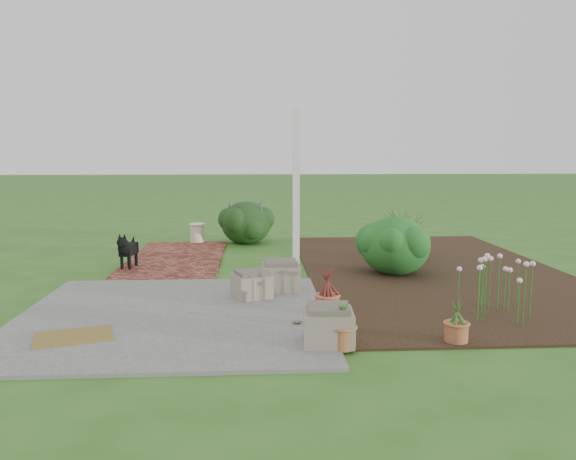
{
  "coord_description": "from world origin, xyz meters",
  "views": [
    {
      "loc": [
        -0.3,
        -8.07,
        1.88
      ],
      "look_at": [
        0.2,
        0.4,
        0.7
      ],
      "focal_mm": 35.0,
      "sensor_mm": 36.0,
      "label": 1
    }
  ],
  "objects": [
    {
      "name": "cream_ceramic_urn",
      "position": [
        -1.5,
        3.48,
        0.23
      ],
      "size": [
        0.3,
        0.3,
        0.37
      ],
      "primitive_type": "cylinder",
      "rotation": [
        0.0,
        0.0,
        0.07
      ],
      "color": "beige",
      "rests_on": "brick_path"
    },
    {
      "name": "purple_flowering_bush",
      "position": [
        -0.48,
        3.51,
        0.45
      ],
      "size": [
        1.24,
        1.24,
        0.89
      ],
      "primitive_type": "ellipsoid",
      "rotation": [
        0.0,
        0.0,
        0.2
      ],
      "color": "black",
      "rests_on": "ground"
    },
    {
      "name": "terracotta_pot_bronze",
      "position": [
        0.52,
        -1.83,
        0.14
      ],
      "size": [
        0.28,
        0.28,
        0.23
      ],
      "primitive_type": "cylinder",
      "rotation": [
        0.0,
        0.0,
        -0.01
      ],
      "color": "#B25B3C",
      "rests_on": "garden_bed"
    },
    {
      "name": "concrete_patio",
      "position": [
        -1.25,
        -1.75,
        0.02
      ],
      "size": [
        3.5,
        3.5,
        0.04
      ],
      "primitive_type": "cube",
      "color": "#5F5F5C",
      "rests_on": "ground"
    },
    {
      "name": "agapanthus_clump_back",
      "position": [
        2.27,
        1.45,
        0.54
      ],
      "size": [
        1.26,
        1.26,
        1.02
      ],
      "primitive_type": null,
      "rotation": [
        0.0,
        0.0,
        0.12
      ],
      "color": "#1B420C",
      "rests_on": "garden_bed"
    },
    {
      "name": "terracotta_pot_small_right",
      "position": [
        0.52,
        -2.97,
        0.14
      ],
      "size": [
        0.27,
        0.27,
        0.22
      ],
      "primitive_type": "cylinder",
      "rotation": [
        0.0,
        0.0,
        -0.06
      ],
      "color": "#A95F39",
      "rests_on": "garden_bed"
    },
    {
      "name": "coir_doormat",
      "position": [
        -2.12,
        -2.54,
        0.05
      ],
      "size": [
        0.85,
        0.68,
        0.02
      ],
      "primitive_type": "cube",
      "rotation": [
        0.0,
        0.0,
        0.31
      ],
      "color": "brown",
      "rests_on": "concrete_patio"
    },
    {
      "name": "terracotta_pot_small_left",
      "position": [
        1.67,
        -2.84,
        0.13
      ],
      "size": [
        0.29,
        0.29,
        0.19
      ],
      "primitive_type": "cylinder",
      "rotation": [
        0.0,
        0.0,
        -0.29
      ],
      "color": "#A55A38",
      "rests_on": "garden_bed"
    },
    {
      "name": "ground",
      "position": [
        0.0,
        0.0,
        0.0
      ],
      "size": [
        80.0,
        80.0,
        0.0
      ],
      "primitive_type": "plane",
      "color": "#336720",
      "rests_on": "ground"
    },
    {
      "name": "black_dog",
      "position": [
        -2.34,
        0.9,
        0.35
      ],
      "size": [
        0.24,
        0.61,
        0.53
      ],
      "rotation": [
        0.0,
        0.0,
        -0.15
      ],
      "color": "black",
      "rests_on": "brick_path"
    },
    {
      "name": "evergreen_shrub",
      "position": [
        1.84,
        0.3,
        0.48
      ],
      "size": [
        1.4,
        1.4,
        0.9
      ],
      "primitive_type": "ellipsoid",
      "rotation": [
        0.0,
        0.0,
        0.41
      ],
      "color": "#14431A",
      "rests_on": "garden_bed"
    },
    {
      "name": "stone_trough_mid",
      "position": [
        -0.35,
        -1.04,
        0.18
      ],
      "size": [
        0.56,
        0.56,
        0.29
      ],
      "primitive_type": "cube",
      "rotation": [
        0.0,
        0.0,
        0.36
      ],
      "color": "#746356",
      "rests_on": "concrete_patio"
    },
    {
      "name": "garden_bed",
      "position": [
        2.5,
        0.5,
        0.01
      ],
      "size": [
        4.0,
        7.0,
        0.03
      ],
      "primitive_type": "cube",
      "color": "black",
      "rests_on": "ground"
    },
    {
      "name": "brick_path",
      "position": [
        -1.7,
        1.75,
        0.02
      ],
      "size": [
        1.6,
        3.5,
        0.04
      ],
      "primitive_type": "cube",
      "color": "#5A241C",
      "rests_on": "ground"
    },
    {
      "name": "stone_trough_near",
      "position": [
        0.4,
        -2.84,
        0.2
      ],
      "size": [
        0.51,
        0.51,
        0.32
      ],
      "primitive_type": "cube",
      "rotation": [
        0.0,
        0.0,
        -0.07
      ],
      "color": "#796B5A",
      "rests_on": "concrete_patio"
    },
    {
      "name": "pink_flower_patch",
      "position": [
        2.52,
        -1.91,
        0.38
      ],
      "size": [
        1.11,
        1.11,
        0.7
      ],
      "primitive_type": null,
      "rotation": [
        0.0,
        0.0,
        -0.01
      ],
      "color": "#113D0F",
      "rests_on": "garden_bed"
    },
    {
      "name": "veranda_post",
      "position": [
        0.3,
        0.1,
        1.25
      ],
      "size": [
        0.1,
        0.1,
        2.5
      ],
      "primitive_type": "cube",
      "color": "white",
      "rests_on": "ground"
    },
    {
      "name": "stone_trough_far",
      "position": [
        0.04,
        -0.65,
        0.21
      ],
      "size": [
        0.51,
        0.51,
        0.34
      ],
      "primitive_type": "cube",
      "rotation": [
        0.0,
        0.0,
        0.01
      ],
      "color": "gray",
      "rests_on": "concrete_patio"
    },
    {
      "name": "agapanthus_clump_front",
      "position": [
        2.57,
        2.93,
        0.42
      ],
      "size": [
        1.15,
        1.15,
        0.79
      ],
      "primitive_type": null,
      "rotation": [
        0.0,
        0.0,
        0.38
      ],
      "color": "#113716",
      "rests_on": "garden_bed"
    }
  ]
}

